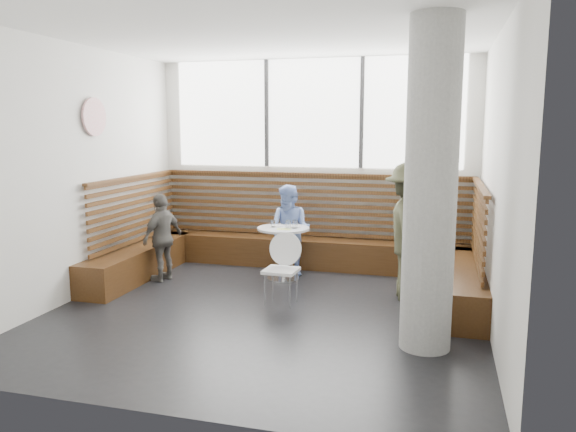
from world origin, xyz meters
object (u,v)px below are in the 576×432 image
(cafe_table, at_px, (283,242))
(concrete_column, at_px, (431,188))
(adult_man, at_px, (410,231))
(cafe_chair, at_px, (283,263))
(child_back, at_px, (290,230))
(child_left, at_px, (163,237))

(cafe_table, bearing_deg, concrete_column, -44.98)
(concrete_column, relative_size, adult_man, 1.82)
(concrete_column, bearing_deg, cafe_chair, 150.16)
(concrete_column, height_order, cafe_table, concrete_column)
(cafe_chair, xyz_separation_m, child_back, (-0.26, 1.31, 0.16))
(concrete_column, height_order, adult_man, concrete_column)
(concrete_column, xyz_separation_m, adult_man, (-0.25, 1.59, -0.72))
(adult_man, bearing_deg, cafe_table, 65.68)
(child_left, bearing_deg, child_back, 130.02)
(cafe_chair, bearing_deg, concrete_column, -26.99)
(cafe_chair, relative_size, adult_man, 0.49)
(child_left, bearing_deg, concrete_column, 82.47)
(concrete_column, xyz_separation_m, cafe_chair, (-1.76, 1.01, -1.09))
(child_back, bearing_deg, adult_man, -11.85)
(cafe_table, xyz_separation_m, cafe_chair, (0.28, -1.03, -0.04))
(concrete_column, relative_size, cafe_chair, 3.68)
(cafe_table, distance_m, adult_man, 1.87)
(adult_man, distance_m, child_back, 1.92)
(cafe_table, xyz_separation_m, child_left, (-1.64, -0.48, 0.08))
(adult_man, relative_size, child_back, 1.32)
(child_back, bearing_deg, cafe_chair, -68.27)
(concrete_column, bearing_deg, child_left, 157.09)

